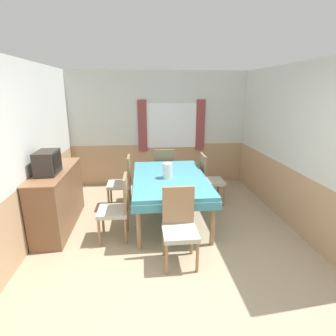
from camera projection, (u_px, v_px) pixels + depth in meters
ground_plane at (182, 297)px, 2.88m from camera, size 16.00×16.00×0.00m
wall_back at (159, 129)px, 6.08m from camera, size 4.43×0.09×2.60m
wall_left at (36, 149)px, 4.09m from camera, size 0.05×4.13×2.60m
wall_right at (285, 144)px, 4.47m from camera, size 0.05×4.13×2.60m
dining_table at (170, 182)px, 4.47m from camera, size 1.25×2.00×0.77m
chair_head_window at (164, 169)px, 5.67m from camera, size 0.44×0.44×1.00m
chair_left_near at (118, 206)px, 3.88m from camera, size 0.44×0.44×1.00m
chair_head_near at (179, 224)px, 3.36m from camera, size 0.44×0.44×1.00m
chair_left_far at (123, 180)px, 4.99m from camera, size 0.44×0.44×1.00m
chair_right_far at (209, 178)px, 5.15m from camera, size 0.44×0.44×1.00m
sideboard at (58, 198)px, 4.24m from camera, size 0.46×1.55×0.98m
tv at (48, 163)px, 3.85m from camera, size 0.29×0.44×0.35m
vase at (168, 171)px, 4.34m from camera, size 0.16×0.16×0.25m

